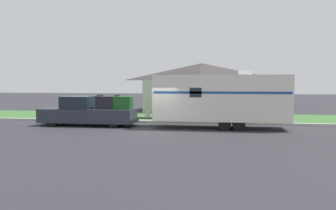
{
  "coord_description": "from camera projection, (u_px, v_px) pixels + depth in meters",
  "views": [
    {
      "loc": [
        3.56,
        -18.6,
        2.86
      ],
      "look_at": [
        0.53,
        1.67,
        1.4
      ],
      "focal_mm": 35.0,
      "sensor_mm": 36.0,
      "label": 1
    }
  ],
  "objects": [
    {
      "name": "curb_strip",
      "position": [
        165.0,
        122.0,
        22.77
      ],
      "size": [
        80.0,
        0.3,
        0.14
      ],
      "color": "#ADADA8",
      "rests_on": "ground_plane"
    },
    {
      "name": "lawn_strip",
      "position": [
        172.0,
        117.0,
        26.38
      ],
      "size": [
        80.0,
        7.0,
        0.03
      ],
      "color": "#3D6B33",
      "rests_on": "ground_plane"
    },
    {
      "name": "travel_trailer",
      "position": [
        221.0,
        98.0,
        20.03
      ],
      "size": [
        9.28,
        2.28,
        3.54
      ],
      "color": "black",
      "rests_on": "ground_plane"
    },
    {
      "name": "pickup_truck",
      "position": [
        89.0,
        112.0,
        21.36
      ],
      "size": [
        6.29,
        1.96,
        2.03
      ],
      "color": "black",
      "rests_on": "ground_plane"
    },
    {
      "name": "ground_plane",
      "position": [
        155.0,
        131.0,
        19.08
      ],
      "size": [
        120.0,
        120.0,
        0.0
      ],
      "primitive_type": "plane",
      "color": "#2D2D33"
    },
    {
      "name": "mailbox",
      "position": [
        233.0,
        108.0,
        22.98
      ],
      "size": [
        0.48,
        0.2,
        1.28
      ],
      "color": "brown",
      "rests_on": "ground_plane"
    },
    {
      "name": "house_across_street",
      "position": [
        201.0,
        86.0,
        31.97
      ],
      "size": [
        11.16,
        6.91,
        4.67
      ],
      "color": "#B2B2A8",
      "rests_on": "ground_plane"
    }
  ]
}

